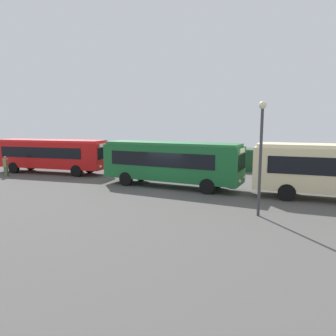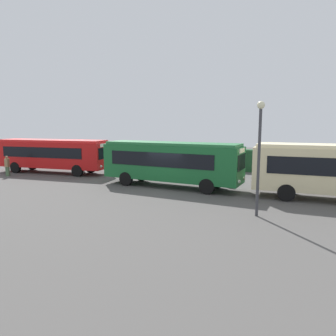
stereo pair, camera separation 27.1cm
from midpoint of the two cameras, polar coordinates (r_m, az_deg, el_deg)
The scene contains 8 objects.
ground_plane at distance 21.47m, azimuth 0.40°, elevation -3.77°, with size 80.24×80.24×0.00m, color #514F4C.
bus_red at distance 29.79m, azimuth -20.12°, elevation 2.47°, with size 10.63×3.50×3.00m.
bus_green at distance 21.75m, azimuth 0.90°, elevation 1.23°, with size 10.09×2.81×3.14m.
person_left at distance 29.62m, azimuth -27.11°, elevation 0.40°, with size 0.45×0.52×1.72m.
person_center at distance 30.55m, azimuth -15.16°, elevation 1.25°, with size 0.50×0.47×1.73m.
person_right at distance 23.19m, azimuth 10.06°, elevation -0.48°, with size 0.30×0.50×1.90m.
hedge_row at distance 30.80m, azimuth 7.97°, elevation 1.69°, with size 52.12×1.17×2.02m, color #1F4B29.
lamppost at distance 15.28m, azimuth 16.86°, elevation 3.98°, with size 0.36×0.36×5.46m.
Camera 2 is at (8.48, -19.21, 4.44)m, focal length 33.31 mm.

